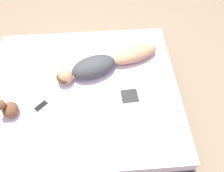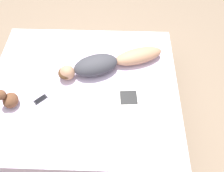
% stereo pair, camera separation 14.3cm
% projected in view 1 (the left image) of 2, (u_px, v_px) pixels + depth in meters
% --- Properties ---
extents(ground_plane, '(12.00, 12.00, 0.00)m').
position_uv_depth(ground_plane, '(87.00, 112.00, 2.98)').
color(ground_plane, '#7A6651').
extents(bed, '(1.92, 2.24, 0.59)m').
position_uv_depth(bed, '(85.00, 102.00, 2.74)').
color(bed, '#383333').
rests_on(bed, ground_plane).
extents(person, '(0.61, 1.28, 0.20)m').
position_uv_depth(person, '(105.00, 63.00, 2.58)').
color(person, '#A37556').
rests_on(person, bed).
extents(open_magazine, '(0.56, 0.31, 0.01)m').
position_uv_depth(open_magazine, '(132.00, 106.00, 2.36)').
color(open_magazine, silver).
rests_on(open_magazine, bed).
extents(cell_phone, '(0.15, 0.15, 0.01)m').
position_uv_depth(cell_phone, '(41.00, 106.00, 2.36)').
color(cell_phone, black).
rests_on(cell_phone, bed).
extents(plush_toy, '(0.18, 0.20, 0.24)m').
position_uv_depth(plush_toy, '(8.00, 109.00, 2.24)').
color(plush_toy, brown).
rests_on(plush_toy, bed).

